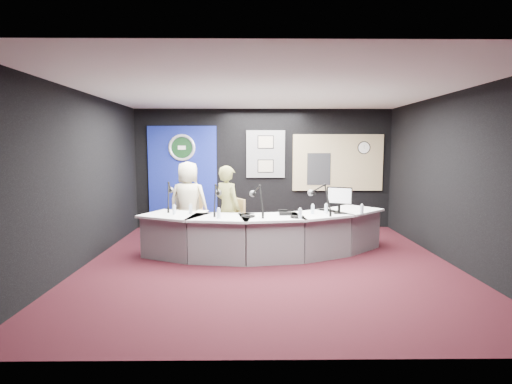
{
  "coord_description": "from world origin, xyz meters",
  "views": [
    {
      "loc": [
        -0.28,
        -6.4,
        1.91
      ],
      "look_at": [
        -0.2,
        0.8,
        1.1
      ],
      "focal_mm": 28.0,
      "sensor_mm": 36.0,
      "label": 1
    }
  ],
  "objects_px": {
    "armchair_right": "(228,223)",
    "person_man": "(188,202)",
    "person_woman": "(228,208)",
    "armchair_left": "(189,220)",
    "broadcast_desk": "(265,234)"
  },
  "relations": [
    {
      "from": "person_woman",
      "to": "armchair_left",
      "type": "bearing_deg",
      "value": 2.4
    },
    {
      "from": "person_man",
      "to": "person_woman",
      "type": "relative_size",
      "value": 1.03
    },
    {
      "from": "armchair_left",
      "to": "armchair_right",
      "type": "height_order",
      "value": "armchair_right"
    },
    {
      "from": "broadcast_desk",
      "to": "person_woman",
      "type": "relative_size",
      "value": 2.85
    },
    {
      "from": "broadcast_desk",
      "to": "armchair_right",
      "type": "distance_m",
      "value": 0.76
    },
    {
      "from": "armchair_left",
      "to": "person_man",
      "type": "bearing_deg",
      "value": 0.0
    },
    {
      "from": "broadcast_desk",
      "to": "armchair_left",
      "type": "bearing_deg",
      "value": 145.63
    },
    {
      "from": "person_woman",
      "to": "armchair_right",
      "type": "bearing_deg",
      "value": -47.69
    },
    {
      "from": "armchair_left",
      "to": "person_man",
      "type": "xyz_separation_m",
      "value": [
        0.0,
        0.0,
        0.38
      ]
    },
    {
      "from": "armchair_right",
      "to": "person_man",
      "type": "height_order",
      "value": "person_man"
    },
    {
      "from": "person_man",
      "to": "person_woman",
      "type": "xyz_separation_m",
      "value": [
        0.83,
        -0.7,
        -0.03
      ]
    },
    {
      "from": "broadcast_desk",
      "to": "person_woman",
      "type": "distance_m",
      "value": 0.86
    },
    {
      "from": "broadcast_desk",
      "to": "armchair_left",
      "type": "distance_m",
      "value": 1.83
    },
    {
      "from": "armchair_right",
      "to": "person_woman",
      "type": "bearing_deg",
      "value": -32.52
    },
    {
      "from": "armchair_right",
      "to": "person_woman",
      "type": "height_order",
      "value": "person_woman"
    }
  ]
}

